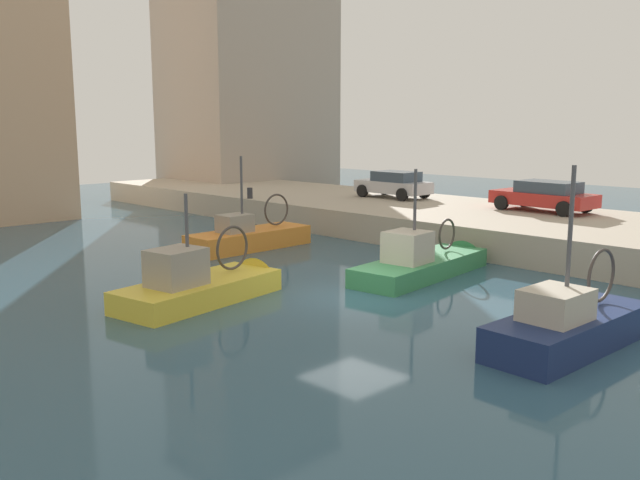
# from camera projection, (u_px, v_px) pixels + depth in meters

# --- Properties ---
(water_surface) EXTENTS (80.00, 80.00, 0.00)m
(water_surface) POSITION_uv_depth(u_px,v_px,m) (354.00, 296.00, 20.16)
(water_surface) COLOR #2D5166
(water_surface) RESTS_ON ground
(quay_wall) EXTENTS (9.00, 56.00, 1.20)m
(quay_wall) POSITION_uv_depth(u_px,v_px,m) (546.00, 232.00, 28.00)
(quay_wall) COLOR #ADA08C
(quay_wall) RESTS_ON ground
(fishing_boat_navy) EXTENTS (5.69, 2.07, 4.93)m
(fishing_boat_navy) POSITION_uv_depth(u_px,v_px,m) (575.00, 340.00, 15.75)
(fishing_boat_navy) COLOR navy
(fishing_boat_navy) RESTS_ON ground
(fishing_boat_orange) EXTENTS (6.12, 1.95, 4.49)m
(fishing_boat_orange) POSITION_uv_depth(u_px,v_px,m) (256.00, 245.00, 27.92)
(fishing_boat_orange) COLOR orange
(fishing_boat_orange) RESTS_ON ground
(fishing_boat_green) EXTENTS (6.86, 2.41, 4.38)m
(fishing_boat_green) POSITION_uv_depth(u_px,v_px,m) (427.00, 270.00, 23.03)
(fishing_boat_green) COLOR #388951
(fishing_boat_green) RESTS_ON ground
(fishing_boat_yellow) EXTENTS (6.01, 2.78, 4.00)m
(fishing_boat_yellow) POSITION_uv_depth(u_px,v_px,m) (209.00, 294.00, 19.82)
(fishing_boat_yellow) COLOR gold
(fishing_boat_yellow) RESTS_ON ground
(parked_car_silver) EXTENTS (1.99, 3.86, 1.36)m
(parked_car_silver) POSITION_uv_depth(u_px,v_px,m) (394.00, 184.00, 35.11)
(parked_car_silver) COLOR #B7B7BC
(parked_car_silver) RESTS_ON quay_wall
(parked_car_red) EXTENTS (2.22, 4.45, 1.32)m
(parked_car_red) POSITION_uv_depth(u_px,v_px,m) (545.00, 196.00, 29.77)
(parked_car_red) COLOR red
(parked_car_red) RESTS_ON quay_wall
(mooring_bollard_mid) EXTENTS (0.28, 0.28, 0.55)m
(mooring_bollard_mid) POSITION_uv_depth(u_px,v_px,m) (250.00, 193.00, 34.83)
(mooring_bollard_mid) COLOR #2D2D33
(mooring_bollard_mid) RESTS_ON quay_wall
(waterfront_building_central) EXTENTS (11.10, 7.91, 20.12)m
(waterfront_building_central) POSITION_uv_depth(u_px,v_px,m) (248.00, 48.00, 47.58)
(waterfront_building_central) COLOR #A39384
(waterfront_building_central) RESTS_ON ground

